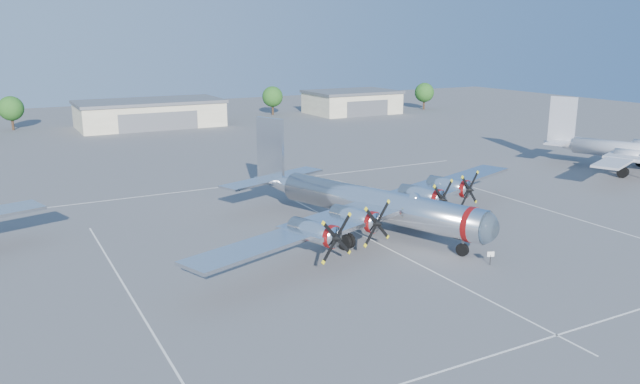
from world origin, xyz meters
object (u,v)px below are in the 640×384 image
info_placard (491,256)px  tree_far_east (424,93)px  main_bomber_b29 (365,231)px  twin_engine_east (622,170)px  tree_west (11,109)px  hangar_center (150,113)px  tree_east (272,97)px  hangar_east (352,102)px

info_placard → tree_far_east: bearing=77.7°
main_bomber_b29 → twin_engine_east: main_bomber_b29 is taller
tree_west → hangar_center: bearing=-17.8°
tree_west → twin_engine_east: bearing=-48.7°
hangar_center → tree_far_east: size_ratio=4.31×
tree_west → tree_east: size_ratio=1.00×
tree_east → tree_far_east: size_ratio=1.00×
twin_engine_east → info_placard: bearing=-178.0°
tree_far_east → main_bomber_b29: bearing=-130.6°
hangar_center → hangar_east: bearing=0.0°
hangar_east → main_bomber_b29: bearing=-120.4°
tree_far_east → twin_engine_east: size_ratio=0.22×
hangar_center → main_bomber_b29: bearing=-89.4°
tree_east → twin_engine_east: (16.85, -79.92, -4.22)m
tree_far_east → tree_east: bearing=168.1°
main_bomber_b29 → hangar_east: bearing=39.7°
info_placard → hangar_center: bearing=115.5°
hangar_center → info_placard: size_ratio=25.36×
hangar_center → tree_east: size_ratio=4.31×
tree_far_east → info_placard: size_ratio=5.89×
tree_far_east → hangar_center: bearing=178.3°
hangar_east → tree_far_east: bearing=-5.6°
hangar_center → tree_far_east: 68.05m
tree_east → info_placard: (-24.98, -98.79, -3.43)m
tree_far_east → twin_engine_east: 75.08m
hangar_center → tree_far_east: bearing=-1.7°
info_placard → twin_engine_east: bearing=46.7°
hangar_center → info_placard: 92.91m
main_bomber_b29 → twin_engine_east: 46.40m
tree_west → info_placard: bearing=-73.4°
info_placard → tree_east: bearing=98.2°
tree_far_east → info_placard: (-62.98, -90.79, -3.43)m
hangar_east → hangar_center: bearing=-180.0°
hangar_east → main_bomber_b29: 93.18m
twin_engine_east → info_placard: (-41.83, -18.87, 0.79)m
hangar_east → info_placard: 102.24m
hangar_center → tree_east: bearing=11.4°
tree_far_east → twin_engine_east: bearing=-106.4°
main_bomber_b29 → tree_far_east: bearing=29.5°
tree_far_east → info_placard: bearing=-124.7°
hangar_east → twin_engine_east: bearing=-90.9°
hangar_east → main_bomber_b29: size_ratio=0.47×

